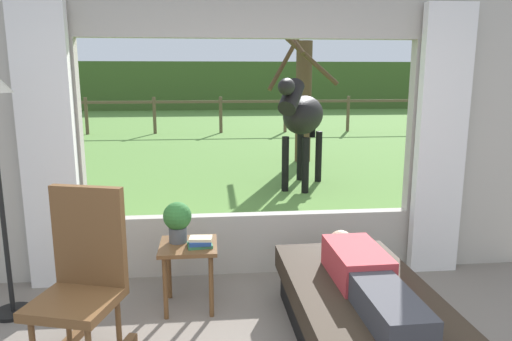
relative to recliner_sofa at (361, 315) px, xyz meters
name	(u,v)px	position (x,y,z in m)	size (l,w,h in m)	color
back_wall_with_window	(251,138)	(-0.63, 1.31, 1.03)	(5.20, 0.12, 2.55)	#ADA599
curtain_panel_left	(48,149)	(-2.32, 1.17, 0.98)	(0.44, 0.10, 2.40)	silver
curtain_panel_right	(441,143)	(1.06, 1.17, 0.98)	(0.44, 0.10, 2.40)	silver
outdoor_pasture_lawn	(221,131)	(-0.63, 12.21, -0.21)	(36.00, 21.68, 0.02)	#568438
distant_hill_ridge	(215,86)	(-0.63, 22.05, 0.98)	(36.00, 2.00, 2.40)	#405C27
recliner_sofa	(361,315)	(0.00, 0.00, 0.00)	(0.94, 1.72, 0.42)	black
reclining_person	(366,276)	(0.00, -0.05, 0.30)	(0.35, 1.43, 0.22)	#B23338
rocking_chair	(83,279)	(-1.80, 0.03, 0.33)	(0.63, 0.78, 1.12)	brown
side_table	(189,256)	(-1.17, 0.66, 0.21)	(0.44, 0.44, 0.52)	brown
potted_plant	(177,219)	(-1.25, 0.72, 0.48)	(0.22, 0.22, 0.32)	#4C5156
book_stack	(200,242)	(-1.08, 0.60, 0.34)	(0.20, 0.16, 0.08)	#337247
horse	(302,116)	(0.46, 4.46, 0.94)	(1.14, 1.76, 1.73)	black
pasture_tree	(302,96)	(0.90, 6.71, 1.14)	(1.31, 1.45, 3.04)	#4C3823
pasture_fence_line	(221,109)	(-0.63, 11.73, 0.53)	(16.10, 0.10, 1.10)	brown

